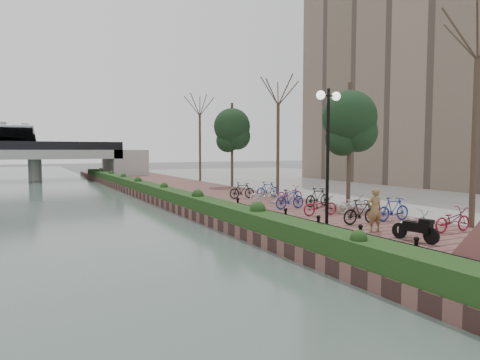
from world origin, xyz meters
TOP-DOWN VIEW (x-y plane):
  - ground at (0.00, 0.00)m, footprint 220.00×220.00m
  - promenade at (4.00, 17.50)m, footprint 8.00×75.00m
  - inland_pavement at (20.00, 17.50)m, footprint 24.00×75.00m
  - hedge at (0.60, 20.00)m, footprint 1.10×56.00m
  - chain_fence at (1.40, 2.00)m, footprint 0.10×14.10m
  - lamppost at (2.50, 3.93)m, footprint 1.02×0.32m
  - motorcycle at (3.90, 1.17)m, footprint 0.63×1.46m
  - pedestrian at (4.00, 3.07)m, footprint 0.65×0.50m
  - bicycle_parking at (5.50, 8.09)m, footprint 2.40×14.69m
  - street_trees at (8.00, 12.68)m, footprint 3.20×37.12m

SIDE VIEW (x-z plane):
  - ground at x=0.00m, z-range 0.00..0.00m
  - promenade at x=4.00m, z-range 0.00..0.50m
  - inland_pavement at x=20.00m, z-range 0.00..0.50m
  - hedge at x=0.60m, z-range 0.50..1.10m
  - chain_fence at x=1.40m, z-range 0.50..1.20m
  - motorcycle at x=3.90m, z-range 0.50..1.38m
  - bicycle_parking at x=5.50m, z-range 0.47..1.47m
  - pedestrian at x=4.00m, z-range 0.50..2.09m
  - street_trees at x=8.00m, z-range 0.29..7.09m
  - lamppost at x=2.50m, z-range 1.62..6.80m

